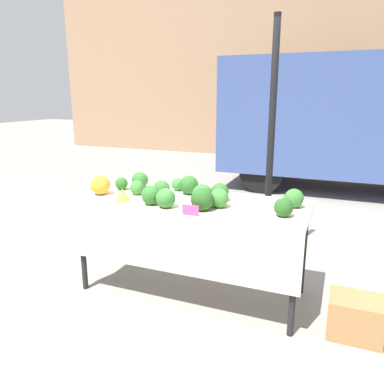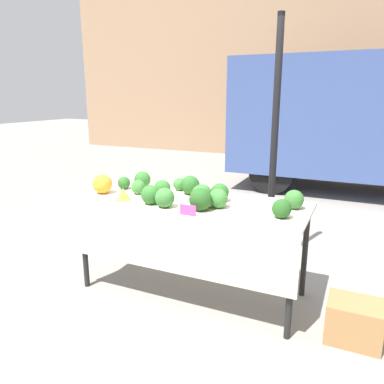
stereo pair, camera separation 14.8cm
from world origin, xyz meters
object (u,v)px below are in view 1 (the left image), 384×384
object	(u,v)px
orange_cauliflower	(100,185)
price_sign	(190,210)
parked_truck	(353,120)
produce_crate	(355,317)

from	to	relation	value
orange_cauliflower	price_sign	world-z (taller)	orange_cauliflower
parked_truck	produce_crate	bearing A→B (deg)	-89.02
orange_cauliflower	price_sign	distance (m)	1.07
produce_crate	parked_truck	bearing A→B (deg)	90.98
orange_cauliflower	produce_crate	distance (m)	2.43
price_sign	produce_crate	world-z (taller)	price_sign
parked_truck	price_sign	bearing A→B (deg)	-102.90
parked_truck	price_sign	size ratio (longest dim) A/B	37.00
parked_truck	orange_cauliflower	xyz separation A→B (m)	(-2.21, -4.87, -0.37)
orange_cauliflower	parked_truck	bearing A→B (deg)	65.64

